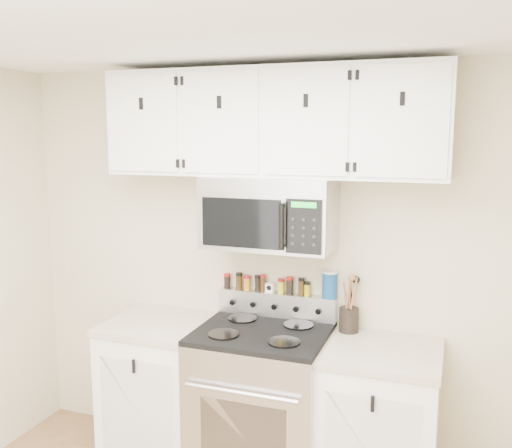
% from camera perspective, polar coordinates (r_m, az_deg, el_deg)
% --- Properties ---
extents(back_wall, '(3.50, 0.01, 2.50)m').
position_cam_1_polar(back_wall, '(3.59, 2.28, -4.45)').
color(back_wall, tan).
rests_on(back_wall, floor).
extents(ceiling, '(3.50, 3.50, 0.01)m').
position_cam_1_polar(ceiling, '(1.94, -14.20, 20.77)').
color(ceiling, white).
rests_on(ceiling, back_wall).
extents(range, '(0.76, 0.65, 1.10)m').
position_cam_1_polar(range, '(3.57, 0.60, -17.59)').
color(range, '#B7B7BA').
rests_on(range, floor).
extents(base_cabinet_left, '(0.64, 0.62, 0.92)m').
position_cam_1_polar(base_cabinet_left, '(3.86, -9.40, -16.01)').
color(base_cabinet_left, white).
rests_on(base_cabinet_left, floor).
extents(base_cabinet_right, '(0.64, 0.62, 0.92)m').
position_cam_1_polar(base_cabinet_right, '(3.47, 12.21, -19.17)').
color(base_cabinet_right, white).
rests_on(base_cabinet_right, floor).
extents(microwave, '(0.76, 0.44, 0.42)m').
position_cam_1_polar(microwave, '(3.34, 1.36, 1.16)').
color(microwave, '#9E9EA3').
rests_on(microwave, back_wall).
extents(upper_cabinets, '(2.00, 0.35, 0.62)m').
position_cam_1_polar(upper_cabinets, '(3.34, 1.52, 10.10)').
color(upper_cabinets, white).
rests_on(upper_cabinets, back_wall).
extents(utensil_crock, '(0.12, 0.12, 0.34)m').
position_cam_1_polar(utensil_crock, '(3.47, 9.28, -9.24)').
color(utensil_crock, black).
rests_on(utensil_crock, base_cabinet_right).
extents(kitchen_timer, '(0.05, 0.05, 0.06)m').
position_cam_1_polar(kitchen_timer, '(3.60, 1.41, -6.37)').
color(kitchen_timer, white).
rests_on(kitchen_timer, range).
extents(salt_canister, '(0.09, 0.09, 0.17)m').
position_cam_1_polar(salt_canister, '(3.49, 7.37, -6.03)').
color(salt_canister, navy).
rests_on(salt_canister, range).
extents(spice_jar_0, '(0.04, 0.04, 0.09)m').
position_cam_1_polar(spice_jar_0, '(3.70, -2.91, -5.69)').
color(spice_jar_0, black).
rests_on(spice_jar_0, range).
extents(spice_jar_1, '(0.04, 0.04, 0.11)m').
position_cam_1_polar(spice_jar_1, '(3.67, -1.70, -5.71)').
color(spice_jar_1, '#3E270E').
rests_on(spice_jar_1, range).
extents(spice_jar_2, '(0.04, 0.04, 0.09)m').
position_cam_1_polar(spice_jar_2, '(3.65, -0.91, -5.89)').
color(spice_jar_2, orange).
rests_on(spice_jar_2, range).
extents(spice_jar_3, '(0.04, 0.04, 0.10)m').
position_cam_1_polar(spice_jar_3, '(3.62, 0.20, -5.93)').
color(spice_jar_3, black).
rests_on(spice_jar_3, range).
extents(spice_jar_4, '(0.04, 0.04, 0.11)m').
position_cam_1_polar(spice_jar_4, '(3.61, 0.70, -5.92)').
color(spice_jar_4, '#3D260E').
rests_on(spice_jar_4, range).
extents(spice_jar_5, '(0.04, 0.04, 0.09)m').
position_cam_1_polar(spice_jar_5, '(3.58, 2.51, -6.21)').
color(spice_jar_5, yellow).
rests_on(spice_jar_5, range).
extents(spice_jar_6, '(0.04, 0.04, 0.11)m').
position_cam_1_polar(spice_jar_6, '(3.56, 3.38, -6.16)').
color(spice_jar_6, black).
rests_on(spice_jar_6, range).
extents(spice_jar_7, '(0.04, 0.04, 0.11)m').
position_cam_1_polar(spice_jar_7, '(3.54, 4.55, -6.26)').
color(spice_jar_7, '#3D2A0E').
rests_on(spice_jar_7, range).
extents(spice_jar_8, '(0.04, 0.04, 0.09)m').
position_cam_1_polar(spice_jar_8, '(3.54, 5.14, -6.47)').
color(spice_jar_8, gold).
rests_on(spice_jar_8, range).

